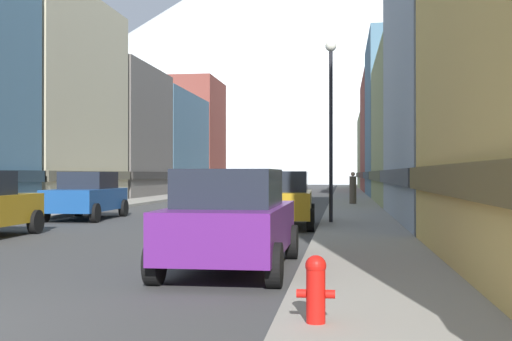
{
  "coord_description": "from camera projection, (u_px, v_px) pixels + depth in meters",
  "views": [
    {
      "loc": [
        5.73,
        -5.81,
        1.7
      ],
      "look_at": [
        -0.76,
        41.93,
        1.96
      ],
      "focal_mm": 44.9,
      "sensor_mm": 36.0,
      "label": 1
    }
  ],
  "objects": [
    {
      "name": "sidewalk_left",
      "position": [
        159.0,
        199.0,
        42.05
      ],
      "size": [
        2.5,
        100.0,
        0.15
      ],
      "primitive_type": "cube",
      "color": "gray",
      "rests_on": "ground"
    },
    {
      "name": "car_right_1",
      "position": [
        282.0,
        199.0,
        20.43
      ],
      "size": [
        2.22,
        4.47,
        1.78
      ],
      "color": "#B28419",
      "rests_on": "ground"
    },
    {
      "name": "mountain_backdrop",
      "position": [
        346.0,
        38.0,
        263.49
      ],
      "size": [
        326.27,
        326.27,
        115.39
      ],
      "primitive_type": "cone",
      "color": "silver",
      "rests_on": "ground"
    },
    {
      "name": "streetlamp_right",
      "position": [
        331.0,
        103.0,
        20.6
      ],
      "size": [
        0.36,
        0.36,
        5.86
      ],
      "color": "black",
      "rests_on": "sidewalk_right"
    },
    {
      "name": "storefront_right_5",
      "position": [
        395.0,
        154.0,
        72.03
      ],
      "size": [
        8.53,
        12.96,
        8.22
      ],
      "color": "#8C9966",
      "rests_on": "ground"
    },
    {
      "name": "storefront_left_2",
      "position": [
        30.0,
        104.0,
        34.71
      ],
      "size": [
        7.56,
        11.1,
        11.31
      ],
      "color": "beige",
      "rests_on": "ground"
    },
    {
      "name": "fire_hydrant_near",
      "position": [
        316.0,
        287.0,
        6.63
      ],
      "size": [
        0.4,
        0.22,
        0.7
      ],
      "color": "red",
      "rests_on": "sidewalk_right"
    },
    {
      "name": "car_right_0",
      "position": [
        232.0,
        219.0,
        11.2
      ],
      "size": [
        2.06,
        4.4,
        1.78
      ],
      "color": "#591E72",
      "rests_on": "ground"
    },
    {
      "name": "storefront_left_5",
      "position": [
        185.0,
        137.0,
        69.09
      ],
      "size": [
        7.64,
        9.02,
        11.81
      ],
      "color": "brown",
      "rests_on": "ground"
    },
    {
      "name": "car_left_2",
      "position": [
        87.0,
        195.0,
        24.01
      ],
      "size": [
        2.22,
        4.47,
        1.78
      ],
      "color": "#19478C",
      "rests_on": "ground"
    },
    {
      "name": "storefront_right_2",
      "position": [
        439.0,
        133.0,
        33.9
      ],
      "size": [
        6.91,
        12.14,
        8.04
      ],
      "color": "#8C9966",
      "rests_on": "ground"
    },
    {
      "name": "storefront_right_1",
      "position": [
        490.0,
        55.0,
        21.72
      ],
      "size": [
        6.67,
        12.21,
        11.87
      ],
      "color": "#99A5B2",
      "rests_on": "ground"
    },
    {
      "name": "storefront_right_4",
      "position": [
        402.0,
        137.0,
        58.58
      ],
      "size": [
        7.44,
        13.97,
        10.49
      ],
      "color": "brown",
      "rests_on": "ground"
    },
    {
      "name": "car_driving_0",
      "position": [
        290.0,
        184.0,
        49.96
      ],
      "size": [
        2.06,
        4.4,
        1.78
      ],
      "color": "#B28419",
      "rests_on": "ground"
    },
    {
      "name": "storefront_right_3",
      "position": [
        434.0,
        121.0,
        45.7
      ],
      "size": [
        9.66,
        10.95,
        11.39
      ],
      "color": "slate",
      "rests_on": "ground"
    },
    {
      "name": "pedestrian_1",
      "position": [
        353.0,
        189.0,
        33.29
      ],
      "size": [
        0.36,
        0.36,
        1.66
      ],
      "color": "brown",
      "rests_on": "sidewalk_right"
    },
    {
      "name": "storefront_left_4",
      "position": [
        144.0,
        145.0,
        57.71
      ],
      "size": [
        9.37,
        13.51,
        8.87
      ],
      "color": "slate",
      "rests_on": "ground"
    },
    {
      "name": "sidewalk_right",
      "position": [
        351.0,
        200.0,
        40.36
      ],
      "size": [
        2.5,
        100.0,
        0.15
      ],
      "primitive_type": "cube",
      "color": "gray",
      "rests_on": "ground"
    },
    {
      "name": "storefront_left_3",
      "position": [
        99.0,
        135.0,
        45.77
      ],
      "size": [
        8.45,
        10.04,
        9.28
      ],
      "color": "#66605B",
      "rests_on": "ground"
    }
  ]
}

